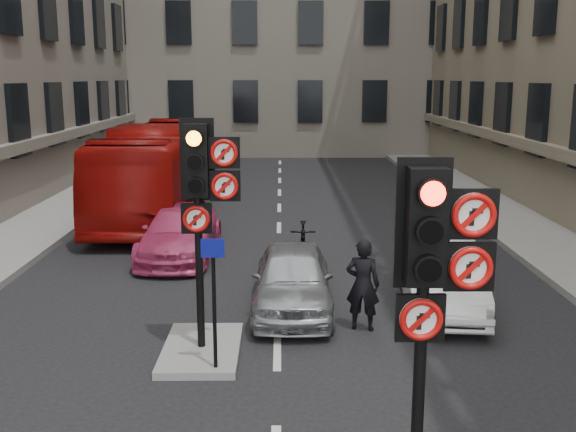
{
  "coord_description": "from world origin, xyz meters",
  "views": [
    {
      "loc": [
        0.07,
        -5.03,
        4.31
      ],
      "look_at": [
        0.15,
        3.17,
        2.6
      ],
      "focal_mm": 42.0,
      "sensor_mm": 36.0,
      "label": 1
    }
  ],
  "objects_px": {
    "signal_near": "(433,265)",
    "bus_red": "(159,169)",
    "car_white": "(440,275)",
    "info_sign": "(214,285)",
    "car_silver": "(293,278)",
    "car_pink": "(181,232)",
    "motorcyclist": "(363,285)",
    "signal_far": "(203,185)",
    "motorcycle": "(303,249)"
  },
  "relations": [
    {
      "from": "signal_near",
      "to": "bus_red",
      "type": "bearing_deg",
      "value": 109.26
    },
    {
      "from": "car_white",
      "to": "info_sign",
      "type": "height_order",
      "value": "info_sign"
    },
    {
      "from": "car_silver",
      "to": "bus_red",
      "type": "xyz_separation_m",
      "value": [
        -4.05,
        9.05,
        0.81
      ]
    },
    {
      "from": "car_pink",
      "to": "motorcyclist",
      "type": "xyz_separation_m",
      "value": [
        3.84,
        -4.85,
        0.21
      ]
    },
    {
      "from": "signal_far",
      "to": "car_pink",
      "type": "relative_size",
      "value": 0.87
    },
    {
      "from": "info_sign",
      "to": "signal_near",
      "type": "bearing_deg",
      "value": -54.29
    },
    {
      "from": "car_white",
      "to": "motorcyclist",
      "type": "relative_size",
      "value": 2.38
    },
    {
      "from": "motorcycle",
      "to": "motorcyclist",
      "type": "height_order",
      "value": "motorcyclist"
    },
    {
      "from": "car_pink",
      "to": "info_sign",
      "type": "bearing_deg",
      "value": -76.33
    },
    {
      "from": "car_pink",
      "to": "motorcycle",
      "type": "relative_size",
      "value": 2.19
    },
    {
      "from": "bus_red",
      "to": "signal_near",
      "type": "bearing_deg",
      "value": -70.86
    },
    {
      "from": "bus_red",
      "to": "car_pink",
      "type": "bearing_deg",
      "value": -74.99
    },
    {
      "from": "motorcycle",
      "to": "motorcyclist",
      "type": "bearing_deg",
      "value": -72.77
    },
    {
      "from": "signal_near",
      "to": "car_pink",
      "type": "bearing_deg",
      "value": 111.37
    },
    {
      "from": "motorcyclist",
      "to": "info_sign",
      "type": "relative_size",
      "value": 0.82
    },
    {
      "from": "bus_red",
      "to": "signal_far",
      "type": "bearing_deg",
      "value": -76.58
    },
    {
      "from": "info_sign",
      "to": "car_white",
      "type": "bearing_deg",
      "value": 35.75
    },
    {
      "from": "bus_red",
      "to": "car_silver",
      "type": "bearing_deg",
      "value": -65.99
    },
    {
      "from": "signal_near",
      "to": "motorcyclist",
      "type": "relative_size",
      "value": 2.22
    },
    {
      "from": "motorcycle",
      "to": "signal_far",
      "type": "bearing_deg",
      "value": -108.67
    },
    {
      "from": "car_silver",
      "to": "info_sign",
      "type": "distance_m",
      "value": 3.15
    },
    {
      "from": "bus_red",
      "to": "motorcycle",
      "type": "xyz_separation_m",
      "value": [
        4.32,
        -6.67,
        -0.86
      ]
    },
    {
      "from": "bus_red",
      "to": "motorcyclist",
      "type": "height_order",
      "value": "bus_red"
    },
    {
      "from": "signal_near",
      "to": "motorcycle",
      "type": "xyz_separation_m",
      "value": [
        -0.94,
        8.39,
        -2.02
      ]
    },
    {
      "from": "signal_near",
      "to": "info_sign",
      "type": "distance_m",
      "value": 4.16
    },
    {
      "from": "signal_far",
      "to": "car_silver",
      "type": "bearing_deg",
      "value": 55.26
    },
    {
      "from": "car_silver",
      "to": "car_white",
      "type": "xyz_separation_m",
      "value": [
        2.78,
        0.15,
        0.02
      ]
    },
    {
      "from": "car_white",
      "to": "motorcyclist",
      "type": "bearing_deg",
      "value": -138.37
    },
    {
      "from": "car_silver",
      "to": "motorcyclist",
      "type": "bearing_deg",
      "value": -38.98
    },
    {
      "from": "motorcycle",
      "to": "info_sign",
      "type": "xyz_separation_m",
      "value": [
        -1.45,
        -5.2,
        0.81
      ]
    },
    {
      "from": "signal_near",
      "to": "car_white",
      "type": "relative_size",
      "value": 0.93
    },
    {
      "from": "bus_red",
      "to": "motorcyclist",
      "type": "relative_size",
      "value": 6.38
    },
    {
      "from": "car_silver",
      "to": "info_sign",
      "type": "xyz_separation_m",
      "value": [
        -1.18,
        -2.82,
        0.76
      ]
    },
    {
      "from": "motorcyclist",
      "to": "car_pink",
      "type": "bearing_deg",
      "value": -37.44
    },
    {
      "from": "car_silver",
      "to": "car_white",
      "type": "height_order",
      "value": "car_white"
    },
    {
      "from": "car_silver",
      "to": "motorcycle",
      "type": "bearing_deg",
      "value": 84.77
    },
    {
      "from": "car_white",
      "to": "car_pink",
      "type": "relative_size",
      "value": 0.93
    },
    {
      "from": "car_silver",
      "to": "motorcyclist",
      "type": "relative_size",
      "value": 2.24
    },
    {
      "from": "car_pink",
      "to": "motorcyclist",
      "type": "height_order",
      "value": "motorcyclist"
    },
    {
      "from": "signal_near",
      "to": "motorcycle",
      "type": "relative_size",
      "value": 1.9
    },
    {
      "from": "car_pink",
      "to": "motorcycle",
      "type": "height_order",
      "value": "car_pink"
    },
    {
      "from": "signal_far",
      "to": "bus_red",
      "type": "relative_size",
      "value": 0.35
    },
    {
      "from": "car_pink",
      "to": "car_silver",
      "type": "bearing_deg",
      "value": -54.26
    },
    {
      "from": "car_white",
      "to": "motorcycle",
      "type": "bearing_deg",
      "value": 144.29
    },
    {
      "from": "car_silver",
      "to": "car_white",
      "type": "bearing_deg",
      "value": 4.22
    },
    {
      "from": "signal_far",
      "to": "info_sign",
      "type": "relative_size",
      "value": 1.83
    },
    {
      "from": "car_white",
      "to": "motorcyclist",
      "type": "xyz_separation_m",
      "value": [
        -1.6,
        -1.15,
        0.17
      ]
    },
    {
      "from": "car_silver",
      "to": "info_sign",
      "type": "relative_size",
      "value": 1.85
    },
    {
      "from": "signal_far",
      "to": "car_silver",
      "type": "xyz_separation_m",
      "value": [
        1.39,
        2.01,
        -2.09
      ]
    },
    {
      "from": "bus_red",
      "to": "motorcyclist",
      "type": "xyz_separation_m",
      "value": [
        5.24,
        -10.05,
        -0.62
      ]
    }
  ]
}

